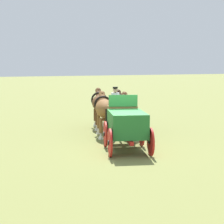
{
  "coord_description": "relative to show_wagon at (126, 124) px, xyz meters",
  "views": [
    {
      "loc": [
        -13.91,
        7.54,
        3.77
      ],
      "look_at": [
        4.04,
        -1.25,
        1.2
      ],
      "focal_mm": 58.34,
      "sensor_mm": 36.0,
      "label": 1
    }
  ],
  "objects": [
    {
      "name": "ground_plane",
      "position": [
        -0.14,
        0.04,
        -1.18
      ],
      "size": [
        220.0,
        220.0,
        0.0
      ],
      "primitive_type": "plane",
      "color": "olive"
    },
    {
      "name": "show_wagon",
      "position": [
        0.0,
        0.0,
        0.0
      ],
      "size": [
        5.37,
        2.73,
        2.76
      ],
      "color": "#236B2D",
      "rests_on": "ground"
    },
    {
      "name": "draft_horse_rear_near",
      "position": [
        3.42,
        -0.52,
        0.27
      ],
      "size": [
        3.02,
        1.6,
        2.33
      ],
      "color": "brown",
      "rests_on": "ground"
    },
    {
      "name": "draft_horse_rear_off",
      "position": [
        2.99,
        -1.74,
        0.22
      ],
      "size": [
        3.0,
        1.56,
        2.27
      ],
      "color": "brown",
      "rests_on": "ground"
    },
    {
      "name": "draft_horse_lead_near",
      "position": [
        5.87,
        -1.38,
        0.28
      ],
      "size": [
        3.11,
        1.64,
        2.34
      ],
      "color": "brown",
      "rests_on": "ground"
    },
    {
      "name": "draft_horse_lead_off",
      "position": [
        5.46,
        -2.61,
        0.18
      ],
      "size": [
        3.1,
        1.56,
        2.22
      ],
      "color": "#331E14",
      "rests_on": "ground"
    }
  ]
}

